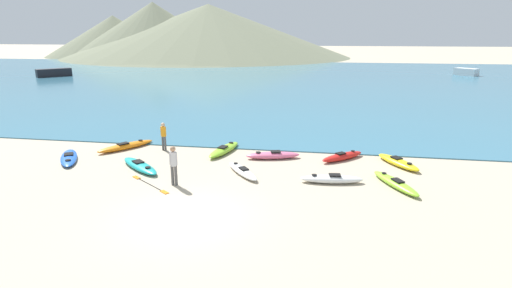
{
  "coord_description": "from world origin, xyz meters",
  "views": [
    {
      "loc": [
        4.54,
        -12.19,
        6.19
      ],
      "look_at": [
        1.13,
        8.02,
        0.5
      ],
      "focal_mm": 28.0,
      "sensor_mm": 36.0,
      "label": 1
    }
  ],
  "objects_px": {
    "moored_boat_1": "(466,72)",
    "kayak_on_sand_4": "(126,146)",
    "kayak_on_sand_0": "(224,150)",
    "kayak_on_sand_7": "(342,156)",
    "kayak_on_sand_6": "(140,166)",
    "kayak_on_sand_3": "(398,162)",
    "moored_boat_0": "(54,73)",
    "person_near_foreground": "(174,163)",
    "kayak_on_sand_5": "(273,155)",
    "kayak_on_sand_8": "(395,183)",
    "kayak_on_sand_2": "(69,158)",
    "person_near_waterline": "(164,135)",
    "kayak_on_sand_9": "(242,171)",
    "loose_paddle": "(150,184)",
    "kayak_on_sand_1": "(331,179)"
  },
  "relations": [
    {
      "from": "moored_boat_1",
      "to": "kayak_on_sand_4",
      "type": "bearing_deg",
      "value": -124.92
    },
    {
      "from": "kayak_on_sand_0",
      "to": "kayak_on_sand_7",
      "type": "height_order",
      "value": "kayak_on_sand_7"
    },
    {
      "from": "kayak_on_sand_0",
      "to": "kayak_on_sand_6",
      "type": "bearing_deg",
      "value": -135.47
    },
    {
      "from": "kayak_on_sand_3",
      "to": "moored_boat_1",
      "type": "height_order",
      "value": "moored_boat_1"
    },
    {
      "from": "moored_boat_0",
      "to": "moored_boat_1",
      "type": "height_order",
      "value": "moored_boat_0"
    },
    {
      "from": "person_near_foreground",
      "to": "kayak_on_sand_7",
      "type": "bearing_deg",
      "value": 33.84
    },
    {
      "from": "kayak_on_sand_5",
      "to": "kayak_on_sand_7",
      "type": "xyz_separation_m",
      "value": [
        3.5,
        0.39,
        -0.0
      ]
    },
    {
      "from": "moored_boat_0",
      "to": "kayak_on_sand_8",
      "type": "bearing_deg",
      "value": -41.25
    },
    {
      "from": "kayak_on_sand_2",
      "to": "kayak_on_sand_4",
      "type": "relative_size",
      "value": 0.98
    },
    {
      "from": "kayak_on_sand_4",
      "to": "person_near_foreground",
      "type": "relative_size",
      "value": 1.83
    },
    {
      "from": "person_near_waterline",
      "to": "moored_boat_1",
      "type": "distance_m",
      "value": 54.42
    },
    {
      "from": "kayak_on_sand_7",
      "to": "moored_boat_1",
      "type": "xyz_separation_m",
      "value": [
        20.13,
        45.71,
        0.41
      ]
    },
    {
      "from": "kayak_on_sand_0",
      "to": "kayak_on_sand_7",
      "type": "bearing_deg",
      "value": -2.0
    },
    {
      "from": "kayak_on_sand_5",
      "to": "kayak_on_sand_7",
      "type": "height_order",
      "value": "kayak_on_sand_5"
    },
    {
      "from": "kayak_on_sand_7",
      "to": "person_near_waterline",
      "type": "xyz_separation_m",
      "value": [
        -9.57,
        0.11,
        0.71
      ]
    },
    {
      "from": "kayak_on_sand_7",
      "to": "kayak_on_sand_9",
      "type": "bearing_deg",
      "value": -147.34
    },
    {
      "from": "kayak_on_sand_0",
      "to": "kayak_on_sand_6",
      "type": "relative_size",
      "value": 1.11
    },
    {
      "from": "kayak_on_sand_8",
      "to": "kayak_on_sand_4",
      "type": "bearing_deg",
      "value": 166.17
    },
    {
      "from": "moored_boat_0",
      "to": "kayak_on_sand_7",
      "type": "bearing_deg",
      "value": -39.94
    },
    {
      "from": "person_near_waterline",
      "to": "kayak_on_sand_4",
      "type": "bearing_deg",
      "value": -177.38
    },
    {
      "from": "kayak_on_sand_2",
      "to": "kayak_on_sand_9",
      "type": "height_order",
      "value": "kayak_on_sand_9"
    },
    {
      "from": "person_near_foreground",
      "to": "moored_boat_0",
      "type": "bearing_deg",
      "value": 130.73
    },
    {
      "from": "kayak_on_sand_8",
      "to": "moored_boat_0",
      "type": "distance_m",
      "value": 56.3
    },
    {
      "from": "kayak_on_sand_6",
      "to": "moored_boat_1",
      "type": "height_order",
      "value": "moored_boat_1"
    },
    {
      "from": "kayak_on_sand_4",
      "to": "kayak_on_sand_6",
      "type": "distance_m",
      "value": 3.79
    },
    {
      "from": "kayak_on_sand_2",
      "to": "moored_boat_1",
      "type": "relative_size",
      "value": 0.9
    },
    {
      "from": "kayak_on_sand_5",
      "to": "moored_boat_0",
      "type": "bearing_deg",
      "value": 137.15
    },
    {
      "from": "kayak_on_sand_7",
      "to": "kayak_on_sand_9",
      "type": "relative_size",
      "value": 0.93
    },
    {
      "from": "kayak_on_sand_5",
      "to": "moored_boat_0",
      "type": "height_order",
      "value": "moored_boat_0"
    },
    {
      "from": "moored_boat_0",
      "to": "loose_paddle",
      "type": "xyz_separation_m",
      "value": [
        32.09,
        -38.64,
        -0.62
      ]
    },
    {
      "from": "kayak_on_sand_1",
      "to": "kayak_on_sand_2",
      "type": "relative_size",
      "value": 0.9
    },
    {
      "from": "kayak_on_sand_2",
      "to": "kayak_on_sand_6",
      "type": "distance_m",
      "value": 4.2
    },
    {
      "from": "kayak_on_sand_1",
      "to": "kayak_on_sand_3",
      "type": "relative_size",
      "value": 1.0
    },
    {
      "from": "kayak_on_sand_1",
      "to": "kayak_on_sand_8",
      "type": "xyz_separation_m",
      "value": [
        2.63,
        0.0,
        -0.02
      ]
    },
    {
      "from": "loose_paddle",
      "to": "person_near_waterline",
      "type": "bearing_deg",
      "value": 105.35
    },
    {
      "from": "kayak_on_sand_2",
      "to": "moored_boat_1",
      "type": "xyz_separation_m",
      "value": [
        33.8,
        48.07,
        0.46
      ]
    },
    {
      "from": "kayak_on_sand_0",
      "to": "kayak_on_sand_1",
      "type": "distance_m",
      "value": 6.69
    },
    {
      "from": "kayak_on_sand_8",
      "to": "loose_paddle",
      "type": "relative_size",
      "value": 1.27
    },
    {
      "from": "kayak_on_sand_6",
      "to": "moored_boat_0",
      "type": "relative_size",
      "value": 0.66
    },
    {
      "from": "kayak_on_sand_6",
      "to": "person_near_foreground",
      "type": "bearing_deg",
      "value": -36.17
    },
    {
      "from": "moored_boat_1",
      "to": "kayak_on_sand_2",
      "type": "bearing_deg",
      "value": -125.11
    },
    {
      "from": "kayak_on_sand_0",
      "to": "kayak_on_sand_4",
      "type": "distance_m",
      "value": 5.56
    },
    {
      "from": "kayak_on_sand_5",
      "to": "kayak_on_sand_9",
      "type": "xyz_separation_m",
      "value": [
        -1.08,
        -2.54,
        -0.03
      ]
    },
    {
      "from": "kayak_on_sand_5",
      "to": "kayak_on_sand_8",
      "type": "bearing_deg",
      "value": -28.4
    },
    {
      "from": "kayak_on_sand_4",
      "to": "moored_boat_1",
      "type": "distance_m",
      "value": 55.74
    },
    {
      "from": "person_near_foreground",
      "to": "moored_boat_1",
      "type": "relative_size",
      "value": 0.5
    },
    {
      "from": "kayak_on_sand_8",
      "to": "moored_boat_0",
      "type": "xyz_separation_m",
      "value": [
        -42.32,
        37.12,
        0.48
      ]
    },
    {
      "from": "kayak_on_sand_4",
      "to": "kayak_on_sand_7",
      "type": "xyz_separation_m",
      "value": [
        11.78,
        -0.01,
        0.01
      ]
    },
    {
      "from": "person_near_foreground",
      "to": "loose_paddle",
      "type": "height_order",
      "value": "person_near_foreground"
    },
    {
      "from": "kayak_on_sand_3",
      "to": "kayak_on_sand_6",
      "type": "distance_m",
      "value": 12.43
    }
  ]
}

